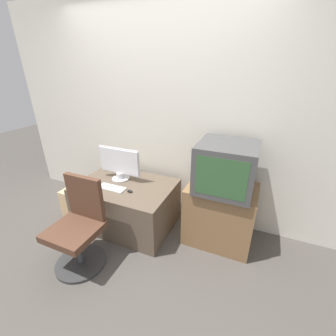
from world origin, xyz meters
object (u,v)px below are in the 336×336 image
Objects in this scene: crt_tv at (226,167)px; book at (67,223)px; mouse at (130,191)px; cardboard_box_lower at (71,202)px; keyboard at (112,188)px; main_monitor at (119,164)px; office_chair at (79,229)px.

crt_tv is 2.09m from book.
cardboard_box_lower is (-0.96, -0.00, -0.40)m from mouse.
keyboard is 0.93× the size of cardboard_box_lower.
main_monitor is 0.40m from mouse.
crt_tv reaches higher than book.
cardboard_box_lower is at bearing 142.13° from office_chair.
office_chair is (0.00, -0.55, -0.17)m from keyboard.
main_monitor is at bearing 92.80° from office_chair.
book is (-0.62, 0.36, -0.38)m from office_chair.
mouse is at bearing 2.55° from keyboard.
mouse is 0.07× the size of office_chair.
main_monitor is 0.93m from cardboard_box_lower.
keyboard is 0.58m from office_chair.
keyboard is 0.85m from book.
mouse is 0.29× the size of book.
main_monitor is 1.04m from book.
mouse is 1.04m from book.
crt_tv is at bearing 15.62° from mouse.
main_monitor is 0.31m from keyboard.
crt_tv reaches higher than cardboard_box_lower.
cardboard_box_lower is at bearing -179.77° from mouse.
mouse is 0.12× the size of crt_tv.
main_monitor reaches higher than book.
keyboard reaches higher than cardboard_box_lower.
book is (0.11, -0.20, -0.16)m from cardboard_box_lower.
mouse is at bearing -164.38° from crt_tv.
keyboard is at bearing -166.85° from crt_tv.
keyboard is at bearing -0.54° from cardboard_box_lower.
office_chair is at bearing -30.31° from book.
keyboard is (0.04, -0.24, -0.19)m from main_monitor.
book is at bearing 149.69° from office_chair.
keyboard reaches higher than book.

